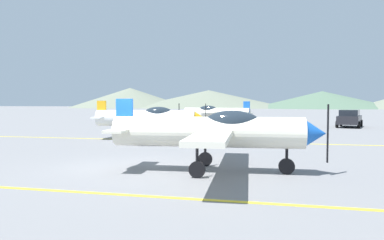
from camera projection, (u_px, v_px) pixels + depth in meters
The scene contains 10 objects.
ground_plane at pixel (131, 168), 12.23m from camera, with size 400.00×400.00×0.00m, color slate.
apron_line_near at pixel (79, 192), 8.94m from camera, with size 80.00×0.16×0.01m, color yellow.
apron_line_far at pixel (189, 141), 20.91m from camera, with size 80.00×0.16×0.01m, color yellow.
airplane_near at pixel (215, 131), 11.47m from camera, with size 6.97×8.02×2.40m.
airplane_mid at pixel (150, 117), 22.00m from camera, with size 7.01×8.04×2.40m.
airplane_far at pixel (214, 113), 32.23m from camera, with size 7.02×8.02×2.40m.
car_sedan at pixel (350, 118), 32.87m from camera, with size 2.97×4.64×1.62m.
hill_left at pixel (130, 98), 172.44m from camera, with size 58.25×58.25×9.58m, color slate.
hill_centerleft at pixel (209, 99), 167.62m from camera, with size 74.81×74.81×8.27m, color slate.
hill_centerright at pixel (322, 100), 151.95m from camera, with size 60.15×60.15×7.30m, color #4C6651.
Camera 1 is at (4.74, -11.37, 2.26)m, focal length 33.06 mm.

